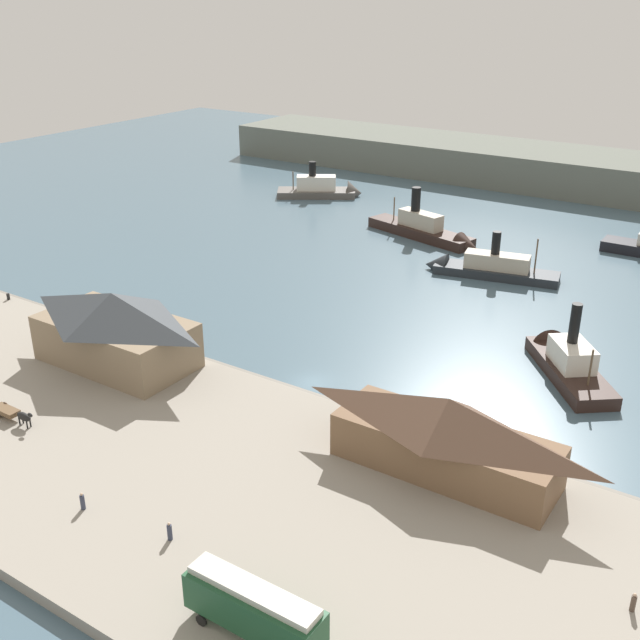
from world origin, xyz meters
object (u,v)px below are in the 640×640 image
street_tram (254,607)px  ferry_departing_north (482,267)px  horse_cart (12,413)px  pedestrian_by_tram (633,603)px  mooring_post_center_west (349,407)px  ferry_approaching_east (564,359)px  pedestrian_walking_east (83,502)px  ferry_mid_harbor (429,231)px  ferry_shed_east_terminal (115,328)px  mooring_post_west (8,297)px  ferry_shed_central_terminal (446,435)px  pedestrian_near_west_shed (170,532)px  ferry_moored_west (326,190)px

street_tram → ferry_departing_north: ferry_departing_north is taller
ferry_departing_north → horse_cart: bearing=-107.6°
pedestrian_by_tram → mooring_post_center_west: bearing=158.0°
ferry_approaching_east → ferry_departing_north: size_ratio=0.79×
horse_cart → pedestrian_walking_east: (17.46, -5.84, -0.18)m
horse_cart → ferry_mid_harbor: 83.11m
ferry_shed_east_terminal → ferry_mid_harbor: ferry_shed_east_terminal is taller
pedestrian_by_tram → ferry_approaching_east: bearing=113.7°
ferry_departing_north → mooring_post_west: bearing=-135.9°
ferry_shed_east_terminal → pedestrian_by_tram: 61.04m
ferry_shed_east_terminal → ferry_departing_north: (23.33, 55.20, -4.35)m
pedestrian_by_tram → ferry_mid_harbor: bearing=125.0°
street_tram → mooring_post_west: 73.58m
mooring_post_center_west → pedestrian_walking_east: bearing=-111.5°
ferry_departing_north → ferry_shed_central_terminal: bearing=-71.1°
pedestrian_walking_east → ferry_mid_harbor: size_ratio=0.07×
pedestrian_near_west_shed → ferry_departing_north: ferry_departing_north is taller
ferry_mid_harbor → street_tram: bearing=-71.2°
ferry_shed_central_terminal → mooring_post_west: size_ratio=23.30×
ferry_shed_central_terminal → mooring_post_west: bearing=176.6°
street_tram → ferry_mid_harbor: 96.68m
ferry_mid_harbor → ferry_departing_north: size_ratio=1.13×
mooring_post_center_west → ferry_mid_harbor: ferry_mid_harbor is taller
ferry_shed_central_terminal → ferry_mid_harbor: bearing=117.0°
ferry_approaching_east → ferry_mid_harbor: bearing=133.8°
ferry_shed_central_terminal → pedestrian_near_west_shed: ferry_shed_central_terminal is taller
ferry_shed_central_terminal → ferry_mid_harbor: ferry_mid_harbor is taller
ferry_moored_west → pedestrian_near_west_shed: bearing=-63.3°
ferry_shed_central_terminal → pedestrian_by_tram: 20.69m
street_tram → ferry_departing_north: (-15.93, 79.23, -2.32)m
ferry_mid_harbor → ferry_departing_north: ferry_mid_harbor is taller
horse_cart → mooring_post_center_west: bearing=36.7°
horse_cart → ferry_mid_harbor: (7.07, 82.80, -0.51)m
ferry_shed_east_terminal → street_tram: (39.26, -24.02, -2.03)m
ferry_shed_east_terminal → mooring_post_west: bearing=169.6°
ferry_shed_central_terminal → pedestrian_walking_east: bearing=-136.4°
pedestrian_walking_east → ferry_mid_harbor: bearing=96.7°
ferry_shed_east_terminal → ferry_shed_central_terminal: 41.84m
street_tram → mooring_post_center_west: 31.30m
ferry_moored_west → ferry_mid_harbor: bearing=-26.2°
pedestrian_walking_east → ferry_moored_west: (-43.13, 104.74, -0.50)m
pedestrian_by_tram → ferry_moored_west: bearing=133.2°
mooring_post_center_west → ferry_departing_north: (-5.58, 49.76, -0.29)m
ferry_shed_east_terminal → ferry_approaching_east: size_ratio=1.10×
ferry_shed_central_terminal → mooring_post_center_west: bearing=161.2°
mooring_post_center_west → ferry_moored_west: bearing=124.5°
mooring_post_west → ferry_departing_north: bearing=44.1°
pedestrian_walking_east → ferry_moored_west: size_ratio=0.09×
ferry_shed_east_terminal → street_tram: size_ratio=1.80×
pedestrian_near_west_shed → mooring_post_center_west: (1.50, 25.42, -0.31)m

